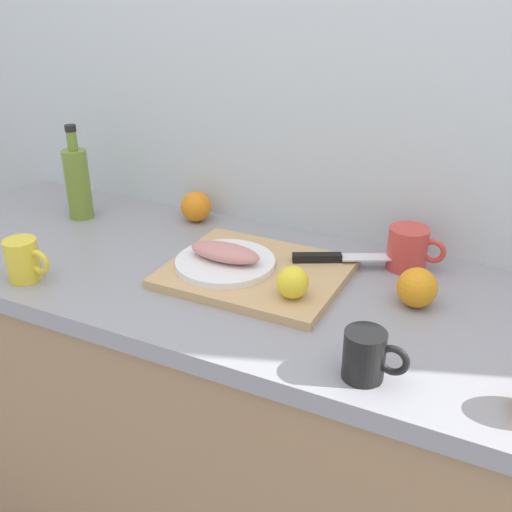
{
  "coord_description": "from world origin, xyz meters",
  "views": [
    {
      "loc": [
        0.42,
        -1.04,
        1.53
      ],
      "look_at": [
        -0.11,
        0.02,
        0.95
      ],
      "focal_mm": 42.47,
      "sensor_mm": 36.0,
      "label": 1
    }
  ],
  "objects_px": {
    "white_plate": "(225,263)",
    "fish_fillet": "(225,252)",
    "chef_knife": "(341,257)",
    "coffee_mug_0": "(24,260)",
    "olive_oil_bottle": "(78,182)",
    "cutting_board": "(256,272)",
    "coffee_mug_2": "(409,248)",
    "lemon_0": "(293,282)",
    "coffee_mug_1": "(366,355)"
  },
  "relations": [
    {
      "from": "cutting_board",
      "to": "coffee_mug_2",
      "type": "xyz_separation_m",
      "value": [
        0.29,
        0.19,
        0.04
      ]
    },
    {
      "from": "coffee_mug_1",
      "to": "coffee_mug_2",
      "type": "xyz_separation_m",
      "value": [
        -0.03,
        0.43,
        0.0
      ]
    },
    {
      "from": "white_plate",
      "to": "lemon_0",
      "type": "bearing_deg",
      "value": -18.17
    },
    {
      "from": "white_plate",
      "to": "coffee_mug_1",
      "type": "bearing_deg",
      "value": -29.91
    },
    {
      "from": "fish_fillet",
      "to": "coffee_mug_2",
      "type": "bearing_deg",
      "value": 30.28
    },
    {
      "from": "white_plate",
      "to": "coffee_mug_0",
      "type": "distance_m",
      "value": 0.43
    },
    {
      "from": "fish_fillet",
      "to": "coffee_mug_2",
      "type": "xyz_separation_m",
      "value": [
        0.35,
        0.21,
        -0.0
      ]
    },
    {
      "from": "chef_knife",
      "to": "lemon_0",
      "type": "distance_m",
      "value": 0.2
    },
    {
      "from": "cutting_board",
      "to": "coffee_mug_1",
      "type": "relative_size",
      "value": 3.43
    },
    {
      "from": "fish_fillet",
      "to": "white_plate",
      "type": "bearing_deg",
      "value": -14.04
    },
    {
      "from": "white_plate",
      "to": "olive_oil_bottle",
      "type": "bearing_deg",
      "value": 166.98
    },
    {
      "from": "cutting_board",
      "to": "coffee_mug_1",
      "type": "bearing_deg",
      "value": -36.89
    },
    {
      "from": "white_plate",
      "to": "coffee_mug_0",
      "type": "height_order",
      "value": "coffee_mug_0"
    },
    {
      "from": "cutting_board",
      "to": "lemon_0",
      "type": "xyz_separation_m",
      "value": [
        0.12,
        -0.08,
        0.04
      ]
    },
    {
      "from": "cutting_board",
      "to": "chef_knife",
      "type": "distance_m",
      "value": 0.19
    },
    {
      "from": "coffee_mug_0",
      "to": "coffee_mug_2",
      "type": "bearing_deg",
      "value": 30.03
    },
    {
      "from": "chef_knife",
      "to": "coffee_mug_1",
      "type": "relative_size",
      "value": 2.44
    },
    {
      "from": "white_plate",
      "to": "coffee_mug_2",
      "type": "distance_m",
      "value": 0.41
    },
    {
      "from": "chef_knife",
      "to": "coffee_mug_2",
      "type": "xyz_separation_m",
      "value": [
        0.13,
        0.07,
        0.02
      ]
    },
    {
      "from": "olive_oil_bottle",
      "to": "coffee_mug_1",
      "type": "height_order",
      "value": "olive_oil_bottle"
    },
    {
      "from": "lemon_0",
      "to": "coffee_mug_2",
      "type": "bearing_deg",
      "value": 58.12
    },
    {
      "from": "white_plate",
      "to": "coffee_mug_1",
      "type": "distance_m",
      "value": 0.45
    },
    {
      "from": "cutting_board",
      "to": "chef_knife",
      "type": "relative_size",
      "value": 1.4
    },
    {
      "from": "cutting_board",
      "to": "white_plate",
      "type": "bearing_deg",
      "value": -164.7
    },
    {
      "from": "chef_knife",
      "to": "coffee_mug_1",
      "type": "height_order",
      "value": "coffee_mug_1"
    },
    {
      "from": "olive_oil_bottle",
      "to": "cutting_board",
      "type": "bearing_deg",
      "value": -9.82
    },
    {
      "from": "white_plate",
      "to": "fish_fillet",
      "type": "bearing_deg",
      "value": 165.96
    },
    {
      "from": "fish_fillet",
      "to": "lemon_0",
      "type": "distance_m",
      "value": 0.2
    },
    {
      "from": "white_plate",
      "to": "lemon_0",
      "type": "distance_m",
      "value": 0.2
    },
    {
      "from": "coffee_mug_0",
      "to": "olive_oil_bottle",
      "type": "bearing_deg",
      "value": 111.89
    },
    {
      "from": "coffee_mug_0",
      "to": "coffee_mug_1",
      "type": "xyz_separation_m",
      "value": [
        0.76,
        -0.01,
        -0.0
      ]
    },
    {
      "from": "chef_knife",
      "to": "lemon_0",
      "type": "height_order",
      "value": "lemon_0"
    },
    {
      "from": "cutting_board",
      "to": "coffee_mug_0",
      "type": "distance_m",
      "value": 0.5
    },
    {
      "from": "white_plate",
      "to": "coffee_mug_2",
      "type": "height_order",
      "value": "coffee_mug_2"
    },
    {
      "from": "coffee_mug_0",
      "to": "chef_knife",
      "type": "bearing_deg",
      "value": 30.37
    },
    {
      "from": "coffee_mug_0",
      "to": "coffee_mug_2",
      "type": "xyz_separation_m",
      "value": [
        0.73,
        0.42,
        0.0
      ]
    },
    {
      "from": "lemon_0",
      "to": "coffee_mug_1",
      "type": "height_order",
      "value": "coffee_mug_1"
    },
    {
      "from": "cutting_board",
      "to": "chef_knife",
      "type": "height_order",
      "value": "chef_knife"
    },
    {
      "from": "chef_knife",
      "to": "olive_oil_bottle",
      "type": "xyz_separation_m",
      "value": [
        -0.73,
        -0.02,
        0.07
      ]
    },
    {
      "from": "lemon_0",
      "to": "fish_fillet",
      "type": "bearing_deg",
      "value": 161.83
    },
    {
      "from": "white_plate",
      "to": "coffee_mug_1",
      "type": "xyz_separation_m",
      "value": [
        0.39,
        -0.22,
        0.02
      ]
    },
    {
      "from": "cutting_board",
      "to": "coffee_mug_1",
      "type": "xyz_separation_m",
      "value": [
        0.32,
        -0.24,
        0.03
      ]
    },
    {
      "from": "chef_knife",
      "to": "coffee_mug_0",
      "type": "xyz_separation_m",
      "value": [
        -0.6,
        -0.35,
        0.02
      ]
    },
    {
      "from": "lemon_0",
      "to": "coffee_mug_1",
      "type": "bearing_deg",
      "value": -38.84
    },
    {
      "from": "cutting_board",
      "to": "olive_oil_bottle",
      "type": "distance_m",
      "value": 0.59
    },
    {
      "from": "chef_knife",
      "to": "coffee_mug_0",
      "type": "distance_m",
      "value": 0.69
    },
    {
      "from": "chef_knife",
      "to": "coffee_mug_2",
      "type": "relative_size",
      "value": 2.1
    },
    {
      "from": "olive_oil_bottle",
      "to": "coffee_mug_0",
      "type": "distance_m",
      "value": 0.36
    },
    {
      "from": "lemon_0",
      "to": "coffee_mug_1",
      "type": "relative_size",
      "value": 0.6
    },
    {
      "from": "lemon_0",
      "to": "coffee_mug_0",
      "type": "relative_size",
      "value": 0.6
    }
  ]
}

